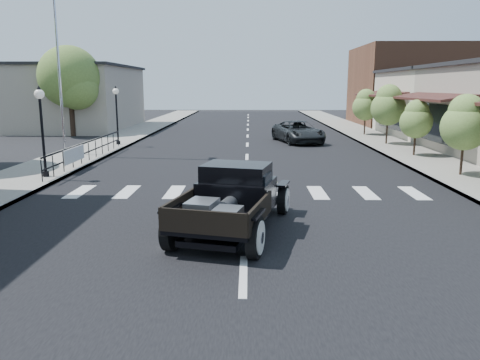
{
  "coord_description": "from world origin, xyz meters",
  "views": [
    {
      "loc": [
        0.1,
        -11.26,
        3.51
      ],
      "look_at": [
        -0.14,
        1.24,
        1.0
      ],
      "focal_mm": 35.0,
      "sensor_mm": 36.0,
      "label": 1
    }
  ],
  "objects": [
    {
      "name": "lamp_post_c",
      "position": [
        -7.6,
        16.0,
        1.84
      ],
      "size": [
        0.36,
        0.36,
        3.38
      ],
      "primitive_type": null,
      "color": "black",
      "rests_on": "sidewalk_left"
    },
    {
      "name": "small_tree_c",
      "position": [
        8.3,
        11.93,
        1.46
      ],
      "size": [
        1.57,
        1.57,
        2.62
      ],
      "primitive_type": null,
      "color": "#5C7B38",
      "rests_on": "sidewalk_right"
    },
    {
      "name": "sidewalk_right",
      "position": [
        8.5,
        15.0,
        0.07
      ],
      "size": [
        3.0,
        80.0,
        0.15
      ],
      "primitive_type": "cube",
      "color": "gray",
      "rests_on": "ground"
    },
    {
      "name": "sidewalk_left",
      "position": [
        -8.5,
        15.0,
        0.07
      ],
      "size": [
        3.0,
        80.0,
        0.15
      ],
      "primitive_type": "cube",
      "color": "gray",
      "rests_on": "ground"
    },
    {
      "name": "lamp_post_b",
      "position": [
        -7.6,
        6.0,
        1.84
      ],
      "size": [
        0.36,
        0.36,
        3.38
      ],
      "primitive_type": null,
      "color": "black",
      "rests_on": "sidewalk_left"
    },
    {
      "name": "flagpole",
      "position": [
        -9.2,
        12.0,
        6.54
      ],
      "size": [
        0.12,
        0.12,
        12.79
      ],
      "primitive_type": "cylinder",
      "color": "silver",
      "rests_on": "sidewalk_left"
    },
    {
      "name": "big_tree_far",
      "position": [
        -12.5,
        22.0,
        3.16
      ],
      "size": [
        4.3,
        4.3,
        6.31
      ],
      "primitive_type": null,
      "color": "#547030",
      "rests_on": "ground"
    },
    {
      "name": "second_car",
      "position": [
        3.19,
        18.26,
        0.68
      ],
      "size": [
        3.36,
        5.27,
        1.35
      ],
      "primitive_type": "imported",
      "rotation": [
        0.0,
        0.0,
        0.25
      ],
      "color": "black",
      "rests_on": "ground"
    },
    {
      "name": "small_tree_d",
      "position": [
        8.3,
        16.71,
        1.83
      ],
      "size": [
        2.01,
        2.01,
        3.35
      ],
      "primitive_type": null,
      "color": "#5C7B38",
      "rests_on": "sidewalk_right"
    },
    {
      "name": "railing",
      "position": [
        -7.3,
        10.0,
        0.65
      ],
      "size": [
        0.08,
        10.0,
        1.0
      ],
      "primitive_type": null,
      "color": "black",
      "rests_on": "sidewalk_left"
    },
    {
      "name": "far_building_right",
      "position": [
        15.5,
        32.0,
        3.5
      ],
      "size": [
        11.0,
        10.0,
        7.0
      ],
      "primitive_type": "cube",
      "color": "brown",
      "rests_on": "ground"
    },
    {
      "name": "road_markings",
      "position": [
        0.0,
        10.0,
        0.0
      ],
      "size": [
        12.0,
        60.0,
        0.06
      ],
      "primitive_type": null,
      "color": "silver",
      "rests_on": "ground"
    },
    {
      "name": "hotrod_pickup",
      "position": [
        -0.26,
        -0.2,
        0.84
      ],
      "size": [
        3.38,
        5.26,
        1.68
      ],
      "primitive_type": null,
      "rotation": [
        0.0,
        0.0,
        -0.25
      ],
      "color": "black",
      "rests_on": "ground"
    },
    {
      "name": "small_tree_e",
      "position": [
        8.3,
        22.12,
        1.68
      ],
      "size": [
        1.83,
        1.83,
        3.06
      ],
      "primitive_type": null,
      "color": "#5C7B38",
      "rests_on": "sidewalk_right"
    },
    {
      "name": "road",
      "position": [
        0.0,
        15.0,
        0.01
      ],
      "size": [
        14.0,
        80.0,
        0.02
      ],
      "primitive_type": "cube",
      "color": "black",
      "rests_on": "ground"
    },
    {
      "name": "ground",
      "position": [
        0.0,
        0.0,
        0.0
      ],
      "size": [
        120.0,
        120.0,
        0.0
      ],
      "primitive_type": "plane",
      "color": "black",
      "rests_on": "ground"
    },
    {
      "name": "low_building_left",
      "position": [
        -15.0,
        28.0,
        2.5
      ],
      "size": [
        10.0,
        12.0,
        5.0
      ],
      "primitive_type": "cube",
      "color": "#ADA091",
      "rests_on": "ground"
    },
    {
      "name": "small_tree_b",
      "position": [
        8.3,
        6.7,
        1.64
      ],
      "size": [
        1.78,
        1.78,
        2.97
      ],
      "primitive_type": null,
      "color": "#5C7B38",
      "rests_on": "sidewalk_right"
    },
    {
      "name": "banner",
      "position": [
        -7.22,
        8.0,
        0.45
      ],
      "size": [
        0.04,
        2.2,
        0.6
      ],
      "primitive_type": null,
      "color": "silver",
      "rests_on": "sidewalk_left"
    },
    {
      "name": "storefront_far",
      "position": [
        15.0,
        22.0,
        2.25
      ],
      "size": [
        10.0,
        9.0,
        4.5
      ],
      "primitive_type": "cube",
      "color": "beige",
      "rests_on": "ground"
    }
  ]
}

